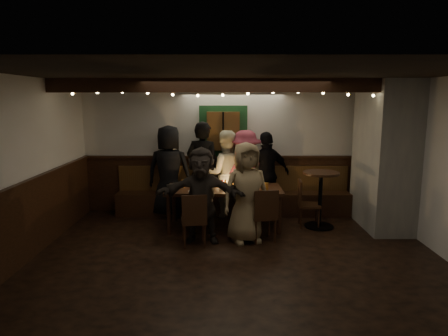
{
  "coord_description": "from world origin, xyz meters",
  "views": [
    {
      "loc": [
        -0.16,
        -5.48,
        2.29
      ],
      "look_at": [
        -0.18,
        1.6,
        1.05
      ],
      "focal_mm": 32.0,
      "sensor_mm": 36.0,
      "label": 1
    }
  ],
  "objects_px": {
    "person_e": "(267,174)",
    "person_g": "(246,193)",
    "chair_near_right": "(264,213)",
    "high_top": "(320,192)",
    "person_c": "(225,174)",
    "person_d": "(245,174)",
    "chair_end": "(305,200)",
    "person_f": "(201,195)",
    "dining_table": "(224,191)",
    "chair_near_left": "(194,217)",
    "person_b": "(203,169)",
    "person_a": "(169,171)"
  },
  "relations": [
    {
      "from": "chair_near_right",
      "to": "chair_end",
      "type": "height_order",
      "value": "chair_near_right"
    },
    {
      "from": "dining_table",
      "to": "person_a",
      "type": "distance_m",
      "value": 1.31
    },
    {
      "from": "high_top",
      "to": "person_f",
      "type": "relative_size",
      "value": 0.66
    },
    {
      "from": "person_d",
      "to": "person_g",
      "type": "bearing_deg",
      "value": 65.62
    },
    {
      "from": "person_b",
      "to": "person_g",
      "type": "bearing_deg",
      "value": 136.05
    },
    {
      "from": "chair_end",
      "to": "person_e",
      "type": "relative_size",
      "value": 0.51
    },
    {
      "from": "dining_table",
      "to": "person_g",
      "type": "distance_m",
      "value": 0.79
    },
    {
      "from": "high_top",
      "to": "person_d",
      "type": "xyz_separation_m",
      "value": [
        -1.3,
        0.72,
        0.21
      ]
    },
    {
      "from": "person_e",
      "to": "person_c",
      "type": "bearing_deg",
      "value": -22.47
    },
    {
      "from": "person_b",
      "to": "person_e",
      "type": "relative_size",
      "value": 1.12
    },
    {
      "from": "person_e",
      "to": "person_d",
      "type": "bearing_deg",
      "value": -21.69
    },
    {
      "from": "high_top",
      "to": "person_d",
      "type": "bearing_deg",
      "value": 151.11
    },
    {
      "from": "dining_table",
      "to": "person_b",
      "type": "distance_m",
      "value": 0.9
    },
    {
      "from": "person_b",
      "to": "person_g",
      "type": "height_order",
      "value": "person_b"
    },
    {
      "from": "high_top",
      "to": "person_c",
      "type": "distance_m",
      "value": 1.85
    },
    {
      "from": "person_a",
      "to": "person_d",
      "type": "xyz_separation_m",
      "value": [
        1.48,
        0.03,
        -0.05
      ]
    },
    {
      "from": "chair_end",
      "to": "person_b",
      "type": "height_order",
      "value": "person_b"
    },
    {
      "from": "high_top",
      "to": "person_g",
      "type": "height_order",
      "value": "person_g"
    },
    {
      "from": "person_g",
      "to": "person_a",
      "type": "bearing_deg",
      "value": 116.13
    },
    {
      "from": "chair_end",
      "to": "person_b",
      "type": "bearing_deg",
      "value": 160.37
    },
    {
      "from": "chair_near_right",
      "to": "high_top",
      "type": "xyz_separation_m",
      "value": [
        1.07,
        0.77,
        0.15
      ]
    },
    {
      "from": "dining_table",
      "to": "chair_end",
      "type": "height_order",
      "value": "dining_table"
    },
    {
      "from": "chair_near_left",
      "to": "person_b",
      "type": "height_order",
      "value": "person_b"
    },
    {
      "from": "chair_near_left",
      "to": "person_a",
      "type": "xyz_separation_m",
      "value": [
        -0.61,
        1.67,
        0.41
      ]
    },
    {
      "from": "chair_end",
      "to": "person_d",
      "type": "xyz_separation_m",
      "value": [
        -1.04,
        0.66,
        0.37
      ]
    },
    {
      "from": "chair_near_left",
      "to": "person_e",
      "type": "xyz_separation_m",
      "value": [
        1.29,
        1.7,
        0.35
      ]
    },
    {
      "from": "chair_end",
      "to": "person_f",
      "type": "bearing_deg",
      "value": -156.59
    },
    {
      "from": "chair_near_right",
      "to": "person_e",
      "type": "relative_size",
      "value": 0.53
    },
    {
      "from": "dining_table",
      "to": "high_top",
      "type": "xyz_separation_m",
      "value": [
        1.72,
        0.03,
        -0.03
      ]
    },
    {
      "from": "chair_end",
      "to": "person_e",
      "type": "height_order",
      "value": "person_e"
    },
    {
      "from": "dining_table",
      "to": "person_c",
      "type": "height_order",
      "value": "person_c"
    },
    {
      "from": "chair_end",
      "to": "person_f",
      "type": "relative_size",
      "value": 0.55
    },
    {
      "from": "person_a",
      "to": "person_d",
      "type": "bearing_deg",
      "value": -171.41
    },
    {
      "from": "chair_near_right",
      "to": "person_d",
      "type": "bearing_deg",
      "value": 98.92
    },
    {
      "from": "person_e",
      "to": "dining_table",
      "type": "bearing_deg",
      "value": 19.89
    },
    {
      "from": "person_g",
      "to": "chair_end",
      "type": "bearing_deg",
      "value": 16.61
    },
    {
      "from": "person_d",
      "to": "person_e",
      "type": "xyz_separation_m",
      "value": [
        0.42,
        0.01,
        -0.01
      ]
    },
    {
      "from": "chair_end",
      "to": "person_e",
      "type": "bearing_deg",
      "value": 133.02
    },
    {
      "from": "high_top",
      "to": "person_e",
      "type": "xyz_separation_m",
      "value": [
        -0.88,
        0.72,
        0.19
      ]
    },
    {
      "from": "high_top",
      "to": "person_d",
      "type": "height_order",
      "value": "person_d"
    },
    {
      "from": "person_e",
      "to": "person_g",
      "type": "height_order",
      "value": "person_e"
    },
    {
      "from": "person_e",
      "to": "person_g",
      "type": "xyz_separation_m",
      "value": [
        -0.48,
        -1.45,
        -0.02
      ]
    },
    {
      "from": "dining_table",
      "to": "chair_near_left",
      "type": "xyz_separation_m",
      "value": [
        -0.46,
        -0.94,
        -0.19
      ]
    },
    {
      "from": "person_d",
      "to": "person_f",
      "type": "bearing_deg",
      "value": 39.91
    },
    {
      "from": "chair_end",
      "to": "person_g",
      "type": "xyz_separation_m",
      "value": [
        -1.1,
        -0.78,
        0.33
      ]
    },
    {
      "from": "person_b",
      "to": "chair_near_right",
      "type": "bearing_deg",
      "value": 143.58
    },
    {
      "from": "chair_near_left",
      "to": "person_c",
      "type": "xyz_separation_m",
      "value": [
        0.48,
        1.7,
        0.37
      ]
    },
    {
      "from": "person_d",
      "to": "person_g",
      "type": "relative_size",
      "value": 1.04
    },
    {
      "from": "chair_near_right",
      "to": "person_f",
      "type": "distance_m",
      "value": 1.04
    },
    {
      "from": "dining_table",
      "to": "person_c",
      "type": "bearing_deg",
      "value": 88.11
    }
  ]
}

